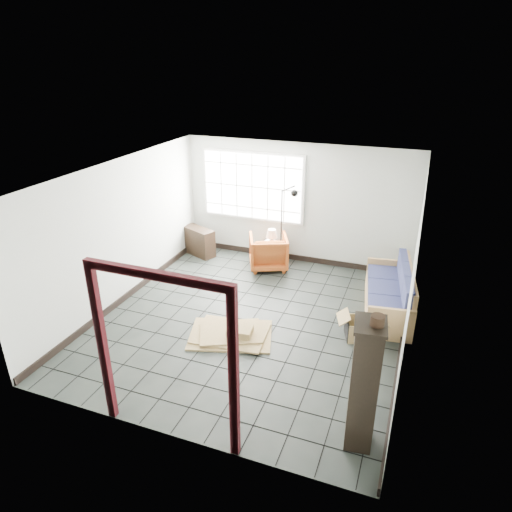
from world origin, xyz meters
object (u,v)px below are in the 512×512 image
at_px(futon_sofa, 391,296).
at_px(armchair, 268,250).
at_px(side_table, 271,248).
at_px(tall_shelf, 364,384).

xyz_separation_m(futon_sofa, armchair, (-2.65, 0.96, 0.09)).
relative_size(side_table, tall_shelf, 0.31).
relative_size(futon_sofa, tall_shelf, 1.24).
height_order(futon_sofa, side_table, futon_sofa).
height_order(futon_sofa, tall_shelf, tall_shelf).
distance_m(armchair, tall_shelf, 4.93).
relative_size(futon_sofa, armchair, 2.54).
bearing_deg(tall_shelf, armchair, 114.78).
xyz_separation_m(futon_sofa, side_table, (-2.61, 1.05, 0.10)).
distance_m(futon_sofa, side_table, 2.82).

